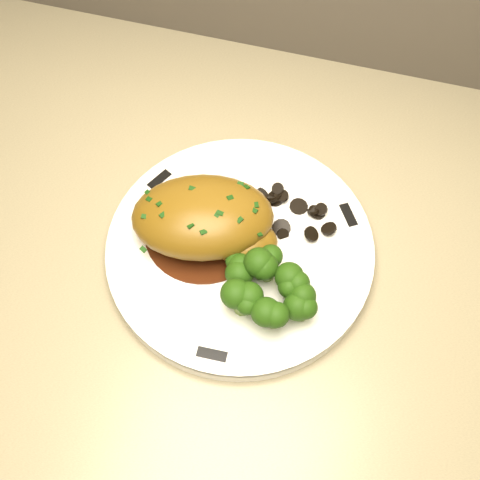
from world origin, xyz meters
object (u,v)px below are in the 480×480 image
(chicken_breast, at_px, (207,220))
(broccoli_florets, at_px, (269,288))
(plate, at_px, (240,249))
(counter, at_px, (179,373))

(chicken_breast, height_order, broccoli_florets, chicken_breast)
(chicken_breast, bearing_deg, broccoli_florets, -51.50)
(plate, height_order, chicken_breast, chicken_breast)
(counter, distance_m, chicken_breast, 0.49)
(counter, distance_m, plate, 0.46)
(plate, height_order, broccoli_florets, broccoli_florets)
(counter, relative_size, plate, 7.79)
(counter, distance_m, broccoli_florets, 0.50)
(counter, relative_size, broccoli_florets, 22.71)
(broccoli_florets, bearing_deg, chicken_breast, 144.83)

